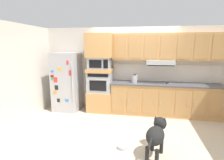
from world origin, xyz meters
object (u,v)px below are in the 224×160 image
object	(u,v)px
electric_kettle	(134,79)
dog	(156,133)
dog_food_bowl	(123,147)
screwdriver	(167,83)
built_in_oven	(100,82)
refrigerator	(67,82)
microwave	(100,63)

from	to	relation	value
electric_kettle	dog	bearing A→B (deg)	-75.53
dog	dog_food_bowl	xyz separation A→B (m)	(-0.62, 0.07, -0.38)
screwdriver	built_in_oven	bearing A→B (deg)	179.37
refrigerator	built_in_oven	size ratio (longest dim) A/B	2.51
dog_food_bowl	refrigerator	bearing A→B (deg)	136.03
refrigerator	built_in_oven	xyz separation A→B (m)	(1.03, 0.07, 0.02)
screwdriver	electric_kettle	world-z (taller)	electric_kettle
refrigerator	electric_kettle	bearing A→B (deg)	0.57
microwave	screwdriver	size ratio (longest dim) A/B	3.82
dog_food_bowl	electric_kettle	bearing A→B (deg)	86.63
electric_kettle	dog_food_bowl	size ratio (longest dim) A/B	1.20
built_in_oven	dog_food_bowl	distance (m)	2.30
refrigerator	built_in_oven	world-z (taller)	refrigerator
microwave	electric_kettle	xyz separation A→B (m)	(1.02, -0.05, -0.43)
refrigerator	microwave	size ratio (longest dim) A/B	2.73
screwdriver	electric_kettle	xyz separation A→B (m)	(-0.91, -0.03, 0.10)
screwdriver	dog	world-z (taller)	screwdriver
microwave	dog_food_bowl	world-z (taller)	microwave
microwave	electric_kettle	world-z (taller)	microwave
microwave	dog	world-z (taller)	microwave
refrigerator	dog_food_bowl	world-z (taller)	refrigerator
screwdriver	dog	bearing A→B (deg)	-101.62
electric_kettle	dog	xyz separation A→B (m)	(0.50, -1.95, -0.62)
dog	dog_food_bowl	size ratio (longest dim) A/B	4.63
refrigerator	built_in_oven	distance (m)	1.03
refrigerator	screwdriver	xyz separation A→B (m)	(2.96, 0.05, 0.05)
refrigerator	dog_food_bowl	size ratio (longest dim) A/B	8.80
electric_kettle	refrigerator	bearing A→B (deg)	-179.43
microwave	screwdriver	xyz separation A→B (m)	(1.93, -0.02, -0.53)
built_in_oven	electric_kettle	xyz separation A→B (m)	(1.02, -0.05, 0.13)
dog	built_in_oven	bearing A→B (deg)	55.30
refrigerator	electric_kettle	xyz separation A→B (m)	(2.04, 0.02, 0.15)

